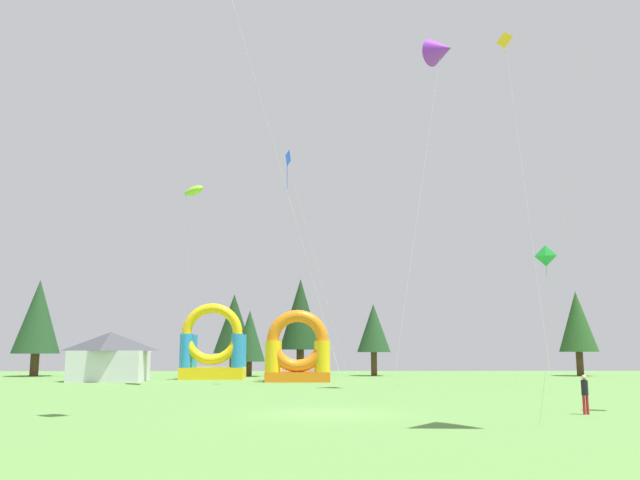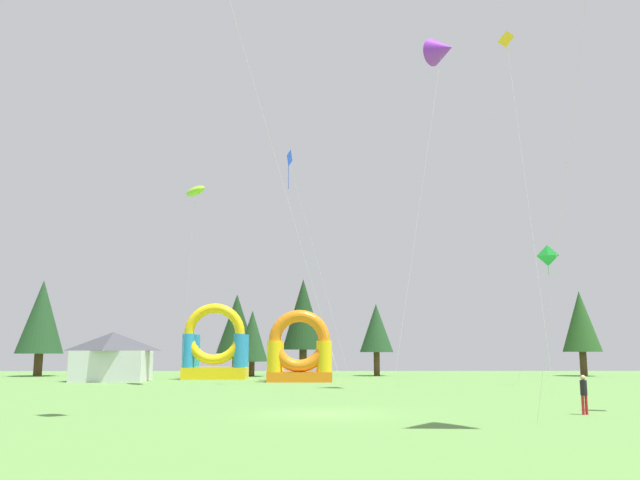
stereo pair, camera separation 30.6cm
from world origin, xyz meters
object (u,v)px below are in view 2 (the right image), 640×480
kite_purple_delta (442,50)px  inflatable_blue_arch (300,356)px  kite_lime_parafoil (195,191)px  inflatable_red_slide (215,352)px  kite_blue_diamond (288,161)px  festival_tent (112,357)px  kite_green_diamond (548,257)px  kite_yellow_diamond (507,44)px  person_left_edge (584,391)px

kite_purple_delta → inflatable_blue_arch: bearing=125.8°
kite_lime_parafoil → kite_purple_delta: bearing=-22.6°
kite_purple_delta → inflatable_red_slide: size_ratio=3.53×
kite_blue_diamond → kite_purple_delta: kite_purple_delta is taller
inflatable_red_slide → festival_tent: (-8.20, -4.34, -0.39)m
kite_green_diamond → kite_lime_parafoil: kite_lime_parafoil is taller
kite_yellow_diamond → kite_lime_parafoil: bearing=167.9°
kite_purple_delta → person_left_edge: size_ratio=15.53×
kite_yellow_diamond → inflatable_red_slide: bearing=144.8°
kite_green_diamond → festival_tent: bearing=166.2°
inflatable_blue_arch → person_left_edge: bearing=-68.0°
kite_purple_delta → inflatable_blue_arch: 27.23m
kite_green_diamond → festival_tent: 36.78m
kite_blue_diamond → kite_lime_parafoil: kite_blue_diamond is taller
kite_blue_diamond → inflatable_red_slide: kite_blue_diamond is taller
kite_yellow_diamond → inflatable_red_slide: (-23.39, 16.51, -22.50)m
festival_tent → inflatable_red_slide: bearing=27.9°
kite_lime_parafoil → kite_yellow_diamond: 26.19m
kite_purple_delta → person_left_edge: 27.38m
kite_green_diamond → inflatable_red_slide: size_ratio=1.48×
kite_blue_diamond → inflatable_blue_arch: size_ratio=2.98×
kite_green_diamond → kite_lime_parafoil: size_ratio=0.65×
kite_purple_delta → inflatable_red_slide: (-17.95, 19.03, -20.81)m
kite_purple_delta → festival_tent: 36.72m
kite_yellow_diamond → person_left_edge: size_ratio=16.44×
kite_lime_parafoil → festival_tent: (-7.93, 7.11, -12.87)m
kite_green_diamond → kite_yellow_diamond: bearing=-133.1°
kite_yellow_diamond → inflatable_blue_arch: (-15.48, 11.38, -22.85)m
person_left_edge → inflatable_blue_arch: (-11.97, 29.61, 1.19)m
kite_green_diamond → kite_purple_delta: 17.41m
person_left_edge → inflatable_red_slide: 40.05m
kite_lime_parafoil → person_left_edge: bearing=-49.1°
kite_blue_diamond → inflatable_red_slide: 20.44m
kite_lime_parafoil → festival_tent: 16.70m
kite_purple_delta → festival_tent: (-26.14, 14.69, -21.19)m
inflatable_blue_arch → kite_yellow_diamond: bearing=-36.3°
kite_green_diamond → kite_yellow_diamond: (-3.39, -3.61, 15.40)m
inflatable_blue_arch → festival_tent: size_ratio=1.00×
inflatable_blue_arch → festival_tent: inflatable_blue_arch is taller
kite_lime_parafoil → kite_purple_delta: size_ratio=0.64×
kite_green_diamond → kite_purple_delta: size_ratio=0.42×
festival_tent → kite_yellow_diamond: bearing=-21.1°
kite_yellow_diamond → person_left_edge: kite_yellow_diamond is taller
inflatable_red_slide → kite_yellow_diamond: bearing=-35.2°
kite_lime_parafoil → inflatable_red_slide: bearing=88.7°
kite_blue_diamond → kite_yellow_diamond: size_ratio=0.69×
kite_purple_delta → festival_tent: kite_purple_delta is taller
kite_yellow_diamond → festival_tent: (-31.59, 12.18, -22.89)m
kite_purple_delta → kite_yellow_diamond: size_ratio=0.94×
kite_lime_parafoil → kite_green_diamond: bearing=-3.1°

